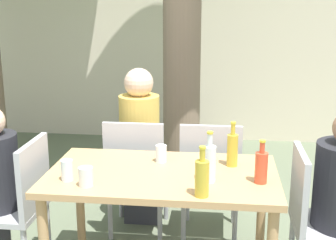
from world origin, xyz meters
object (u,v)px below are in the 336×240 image
Objects in this scene: patio_chair_1 at (317,216)px; oil_cruet_2 at (202,177)px; patio_chair_0 at (19,200)px; patio_chair_3 at (210,173)px; drinking_glass_2 at (67,170)px; person_seated_2 at (142,154)px; water_bottle_0 at (209,163)px; dining_table_front at (162,186)px; soda_bottle_1 at (261,166)px; oil_cruet_3 at (232,149)px; drinking_glass_1 at (86,177)px; patio_chair_2 at (137,170)px; drinking_glass_0 at (161,154)px.

patio_chair_1 is 0.82m from oil_cruet_2.
patio_chair_3 is (1.21, 0.63, 0.00)m from patio_chair_0.
patio_chair_3 is 1.19m from drinking_glass_2.
drinking_glass_2 is at bearing 76.77° from person_seated_2.
dining_table_front is at bearing 157.85° from water_bottle_0.
drinking_glass_2 is at bearing -175.16° from soda_bottle_1.
person_seated_2 is 4.29× the size of water_bottle_0.
oil_cruet_2 is at bearing -52.00° from dining_table_front.
soda_bottle_1 reaches higher than drinking_glass_2.
dining_table_front is 1.09× the size of person_seated_2.
oil_cruet_3 is (-0.51, 0.16, 0.34)m from patio_chair_1.
drinking_glass_2 is at bearing 152.16° from drinking_glass_1.
soda_bottle_1 reaches higher than patio_chair_0.
patio_chair_0 is at bearing 154.32° from drinking_glass_2.
oil_cruet_3 reaches higher than patio_chair_3.
patio_chair_0 is 1.40m from oil_cruet_3.
patio_chair_3 reaches higher than drinking_glass_2.
drinking_glass_1 is at bearing 52.99° from patio_chair_3.
patio_chair_0 is 1.00× the size of patio_chair_2.
oil_cruet_3 is 1.02m from drinking_glass_2.
oil_cruet_2 is (-0.02, -0.96, 0.34)m from patio_chair_3.
patio_chair_0 and patio_chair_1 have the same top height.
drinking_glass_2 is (-0.25, -0.83, 0.30)m from patio_chair_2.
patio_chair_3 reaches higher than drinking_glass_1.
patio_chair_1 is 0.74m from water_bottle_0.
patio_chair_3 is at bearing 112.35° from soda_bottle_1.
dining_table_front is 1.50× the size of patio_chair_1.
patio_chair_0 is 0.72× the size of person_seated_2.
dining_table_front is 0.58m from drinking_glass_2.
patio_chair_2 is at bearing 113.76° from dining_table_front.
soda_bottle_1 is (1.51, -0.10, 0.33)m from patio_chair_0.
soda_bottle_1 is 0.89× the size of oil_cruet_3.
oil_cruet_3 is at bearing 146.22° from patio_chair_2.
oil_cruet_3 is 2.32× the size of drinking_glass_2.
person_seated_2 reaches higher than patio_chair_2.
person_seated_2 is at bearing 107.80° from dining_table_front.
soda_bottle_1 is at bearing 139.54° from patio_chair_2.
patio_chair_1 is (1.86, 0.00, 0.00)m from patio_chair_0.
oil_cruet_2 is 0.66m from drinking_glass_1.
oil_cruet_2 is at bearing 115.73° from patio_chair_1.
patio_chair_0 is at bearing -168.30° from drinking_glass_0.
drinking_glass_1 is (-0.37, -0.45, -0.00)m from drinking_glass_0.
drinking_glass_2 reaches higher than drinking_glass_1.
patio_chair_0 is 3.24× the size of oil_cruet_3.
drinking_glass_1 is (-0.68, -0.15, -0.06)m from water_bottle_0.
dining_table_front is at bearing 20.08° from drinking_glass_2.
patio_chair_2 is 0.91m from drinking_glass_2.
patio_chair_2 is at bearing 90.00° from person_seated_2.
drinking_glass_2 is (-1.46, -0.19, 0.30)m from patio_chair_1.
dining_table_front is at bearing -158.60° from oil_cruet_3.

